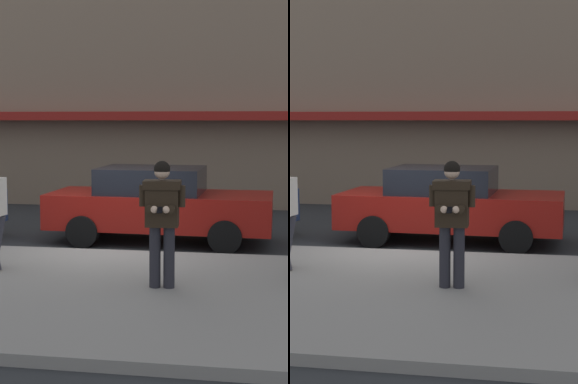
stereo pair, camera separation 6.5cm
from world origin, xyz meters
TOP-DOWN VIEW (x-y plane):
  - ground_plane at (0.00, 0.00)m, footprint 80.00×80.00m
  - sidewalk at (1.00, -2.85)m, footprint 32.00×5.30m
  - curb_paint_line at (1.00, 0.05)m, footprint 28.00×0.12m
  - parked_sedan_mid at (0.80, 1.36)m, footprint 4.57×2.06m
  - man_texting_on_phone at (1.45, -2.68)m, footprint 0.65×0.59m

SIDE VIEW (x-z plane):
  - ground_plane at x=0.00m, z-range 0.00..0.00m
  - curb_paint_line at x=1.00m, z-range 0.00..0.01m
  - sidewalk at x=1.00m, z-range 0.00..0.14m
  - parked_sedan_mid at x=0.80m, z-range 0.02..1.56m
  - man_texting_on_phone at x=1.45m, z-range 0.35..2.15m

